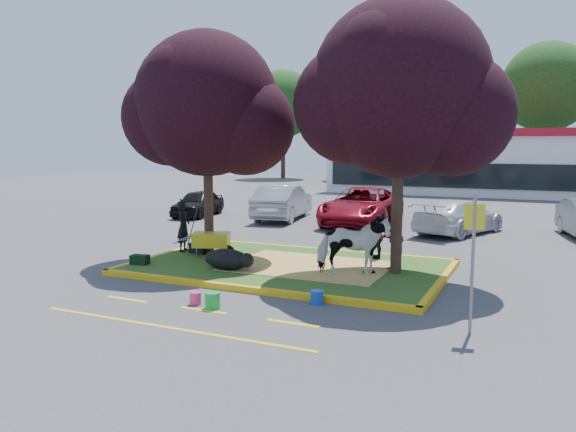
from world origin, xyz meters
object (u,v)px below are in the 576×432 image
at_px(handler, 184,226).
at_px(sign_post, 473,248).
at_px(calf, 227,259).
at_px(car_black, 198,203).
at_px(wheelbarrow, 212,240).
at_px(car_silver, 283,202).
at_px(bucket_green, 212,301).
at_px(bucket_blue, 317,297).
at_px(cow, 353,246).
at_px(bucket_pink, 195,298).

relative_size(handler, sign_post, 0.61).
xyz_separation_m(calf, car_black, (-7.54, 9.98, 0.20)).
bearing_deg(wheelbarrow, car_silver, 82.44).
distance_m(sign_post, bucket_green, 5.29).
xyz_separation_m(calf, sign_post, (6.33, -2.14, 1.15)).
relative_size(sign_post, bucket_blue, 8.45).
height_order(sign_post, car_black, sign_post).
relative_size(wheelbarrow, car_silver, 0.39).
distance_m(handler, car_black, 9.71).
height_order(wheelbarrow, car_silver, car_silver).
xyz_separation_m(cow, bucket_green, (-1.90, -3.46, -0.73)).
distance_m(handler, car_silver, 9.02).
relative_size(calf, bucket_green, 3.72).
bearing_deg(sign_post, handler, 146.17).
distance_m(wheelbarrow, bucket_green, 4.80).
bearing_deg(bucket_blue, sign_post, -11.17).
height_order(calf, bucket_blue, calf).
bearing_deg(bucket_blue, bucket_pink, -154.94).
distance_m(calf, bucket_pink, 2.74).
bearing_deg(car_silver, cow, 114.17).
distance_m(cow, bucket_green, 4.02).
height_order(calf, sign_post, sign_post).
relative_size(wheelbarrow, car_black, 0.51).
height_order(cow, bucket_blue, cow).
bearing_deg(bucket_blue, bucket_green, -147.13).
bearing_deg(calf, cow, 20.03).
bearing_deg(cow, sign_post, -152.37).
xyz_separation_m(wheelbarrow, bucket_green, (2.57, -4.03, -0.46)).
bearing_deg(calf, bucket_pink, -66.84).
xyz_separation_m(calf, car_silver, (-3.39, 10.65, 0.36)).
height_order(bucket_green, bucket_pink, bucket_green).
height_order(sign_post, bucket_pink, sign_post).
distance_m(cow, calf, 3.29).
height_order(bucket_pink, car_black, car_black).
relative_size(handler, wheelbarrow, 0.83).
distance_m(calf, bucket_green, 3.00).
relative_size(wheelbarrow, bucket_pink, 6.93).
height_order(bucket_blue, car_silver, car_silver).
relative_size(cow, wheelbarrow, 0.96).
xyz_separation_m(wheelbarrow, sign_post, (7.63, -3.47, 0.94)).
bearing_deg(bucket_green, sign_post, 6.37).
height_order(wheelbarrow, bucket_pink, wheelbarrow).
xyz_separation_m(handler, sign_post, (8.85, -3.81, 0.65)).
relative_size(calf, sign_post, 0.50).
bearing_deg(bucket_blue, car_silver, 118.17).
distance_m(cow, wheelbarrow, 4.51).
distance_m(cow, sign_post, 4.34).
xyz_separation_m(cow, wheelbarrow, (-4.47, 0.57, -0.27)).
bearing_deg(car_black, cow, -49.50).
relative_size(handler, bucket_blue, 5.13).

